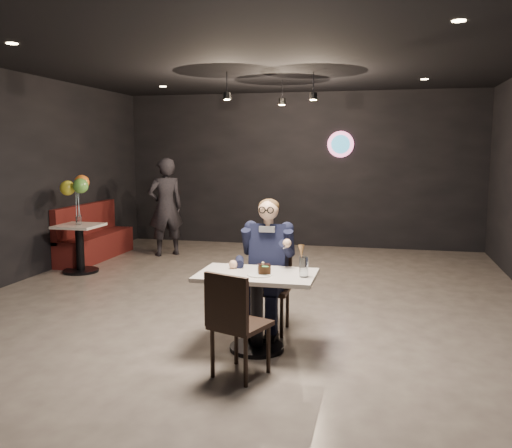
% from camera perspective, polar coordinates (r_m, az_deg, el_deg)
% --- Properties ---
extents(floor, '(9.00, 9.00, 0.00)m').
position_cam_1_polar(floor, '(6.59, -1.52, -8.91)').
color(floor, gray).
rests_on(floor, ground).
extents(wall_sign, '(0.50, 0.06, 0.50)m').
position_cam_1_polar(wall_sign, '(10.61, 8.90, 8.29)').
color(wall_sign, pink).
rests_on(wall_sign, floor).
extents(pendant_lights, '(1.40, 1.20, 0.36)m').
position_cam_1_polar(pendant_lights, '(8.32, 2.01, 14.60)').
color(pendant_lights, black).
rests_on(pendant_lights, floor).
extents(main_table, '(1.10, 0.70, 0.75)m').
position_cam_1_polar(main_table, '(5.21, 0.09, -9.20)').
color(main_table, white).
rests_on(main_table, floor).
extents(chair_far, '(0.42, 0.46, 0.92)m').
position_cam_1_polar(chair_far, '(5.70, 1.35, -6.80)').
color(chair_far, black).
rests_on(chair_far, floor).
extents(chair_near, '(0.56, 0.58, 0.92)m').
position_cam_1_polar(chair_near, '(4.62, -1.63, -10.33)').
color(chair_near, black).
rests_on(chair_near, floor).
extents(seated_man, '(0.60, 0.80, 1.44)m').
position_cam_1_polar(seated_man, '(5.64, 1.36, -4.25)').
color(seated_man, black).
rests_on(seated_man, floor).
extents(dessert_plate, '(0.23, 0.23, 0.01)m').
position_cam_1_polar(dessert_plate, '(5.01, 0.40, -5.38)').
color(dessert_plate, white).
rests_on(dessert_plate, main_table).
extents(cake_slice, '(0.13, 0.12, 0.08)m').
position_cam_1_polar(cake_slice, '(5.03, 0.88, -4.79)').
color(cake_slice, black).
rests_on(cake_slice, dessert_plate).
extents(mint_leaf, '(0.07, 0.04, 0.01)m').
position_cam_1_polar(mint_leaf, '(4.96, 0.97, -4.49)').
color(mint_leaf, '#2B843F').
rests_on(mint_leaf, cake_slice).
extents(sundae_glass, '(0.08, 0.08, 0.18)m').
position_cam_1_polar(sundae_glass, '(4.96, 5.06, -4.52)').
color(sundae_glass, silver).
rests_on(sundae_glass, main_table).
extents(wafer_cone, '(0.07, 0.07, 0.12)m').
position_cam_1_polar(wafer_cone, '(4.91, 4.81, -2.90)').
color(wafer_cone, '#B68A4A').
rests_on(wafer_cone, sundae_glass).
extents(booth_bench, '(0.48, 1.92, 0.96)m').
position_cam_1_polar(booth_bench, '(9.84, -16.57, -0.78)').
color(booth_bench, '#4A1210').
rests_on(booth_bench, floor).
extents(side_table, '(0.63, 0.63, 0.79)m').
position_cam_1_polar(side_table, '(8.85, -18.05, -2.35)').
color(side_table, white).
rests_on(side_table, floor).
extents(balloon_vase, '(0.09, 0.09, 0.14)m').
position_cam_1_polar(balloon_vase, '(8.79, -18.17, 0.38)').
color(balloon_vase, silver).
rests_on(balloon_vase, side_table).
extents(balloon_bunch, '(0.42, 0.42, 0.69)m').
position_cam_1_polar(balloon_bunch, '(8.75, -18.29, 3.15)').
color(balloon_bunch, yellow).
rests_on(balloon_bunch, balloon_vase).
extents(passerby, '(0.76, 0.73, 1.75)m').
position_cam_1_polar(passerby, '(9.85, -9.50, 1.77)').
color(passerby, black).
rests_on(passerby, floor).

